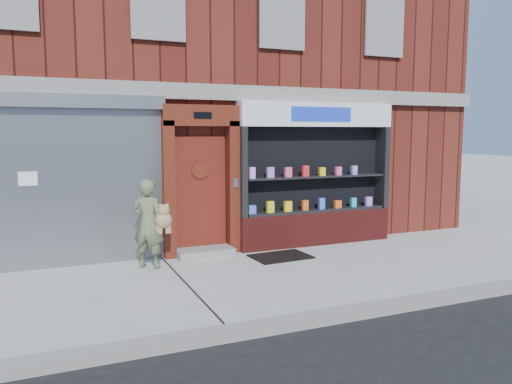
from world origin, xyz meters
TOP-DOWN VIEW (x-y plane):
  - ground at (0.00, 0.00)m, footprint 80.00×80.00m
  - curb at (0.00, -2.15)m, footprint 60.00×0.30m
  - building at (-0.00, 5.99)m, footprint 12.00×8.16m
  - shutter_bay at (-3.00, 1.93)m, footprint 3.10×0.30m
  - red_door_bay at (-0.75, 1.86)m, footprint 1.52×0.58m
  - pharmacy_bay at (1.75, 1.81)m, footprint 3.50×0.41m
  - woman at (-1.88, 1.26)m, footprint 0.74×0.65m
  - doormat at (0.57, 1.04)m, footprint 1.15×0.84m

SIDE VIEW (x-z plane):
  - ground at x=0.00m, z-range 0.00..0.00m
  - doormat at x=0.57m, z-range 0.00..0.03m
  - curb at x=0.00m, z-range 0.00..0.12m
  - woman at x=-1.88m, z-range 0.01..1.59m
  - pharmacy_bay at x=1.75m, z-range -0.13..2.87m
  - red_door_bay at x=-0.75m, z-range 0.01..2.91m
  - shutter_bay at x=-3.00m, z-range 0.20..3.24m
  - building at x=0.00m, z-range 0.00..8.00m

